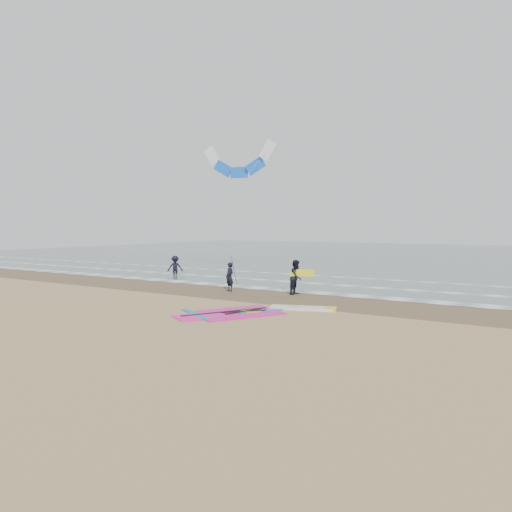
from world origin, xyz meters
The scene contains 11 objects.
ground centered at (0.00, 0.00, 0.00)m, with size 120.00×120.00×0.00m, color tan.
sea_water centered at (0.00, 48.00, 0.01)m, with size 120.00×80.00×0.02m, color #47605E.
wet_sand_band centered at (0.00, 6.00, 0.00)m, with size 120.00×5.00×0.01m, color brown.
foam_waterline centered at (0.00, 10.44, 0.03)m, with size 120.00×9.15×0.02m.
windsurf_rig centered at (1.84, 1.44, 0.04)m, with size 6.07×5.75×0.15m.
person_standing centered at (-2.81, 6.28, 0.84)m, with size 0.61×0.40×1.67m, color black.
person_walking centered at (1.00, 7.22, 0.95)m, with size 0.92×0.72×1.90m, color black.
person_wading centered at (-11.56, 11.57, 0.92)m, with size 1.19×0.68×1.84m, color black.
held_pole centered at (-2.51, 6.28, 1.23)m, with size 0.17×0.86×1.82m.
carried_kiteboard centered at (1.40, 7.12, 1.21)m, with size 1.30×0.51×0.39m.
surf_kite centered at (-8.29, 15.63, 8.84)m, with size 6.83×4.30×9.25m.
Camera 1 is at (11.99, -15.34, 3.72)m, focal length 32.00 mm.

